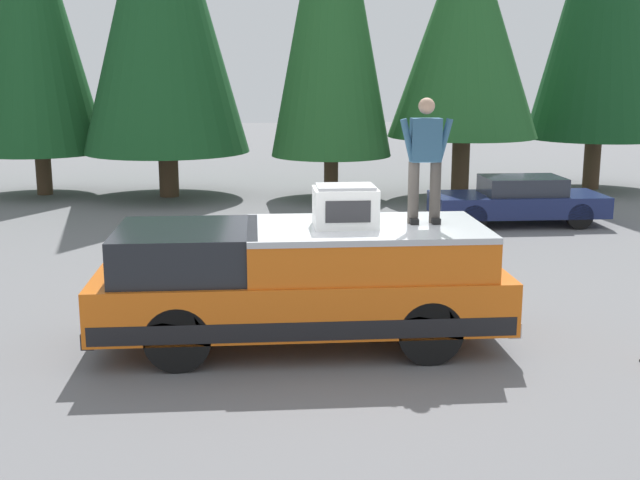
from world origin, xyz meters
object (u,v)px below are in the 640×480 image
compressor_unit (345,206)px  parked_car_navy (518,200)px  pickup_truck (302,282)px  person_on_truck_bed (425,157)px

compressor_unit → parked_car_navy: size_ratio=0.20×
pickup_truck → compressor_unit: size_ratio=6.60×
pickup_truck → person_on_truck_bed: (0.12, -1.69, 1.68)m
pickup_truck → compressor_unit: 1.21m
parked_car_navy → compressor_unit: bearing=148.0°
compressor_unit → parked_car_navy: 9.82m
compressor_unit → parked_car_navy: bearing=-32.0°
pickup_truck → parked_car_navy: 10.00m
parked_car_navy → person_on_truck_bed: bearing=153.3°
compressor_unit → parked_car_navy: (8.25, -5.15, -1.35)m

